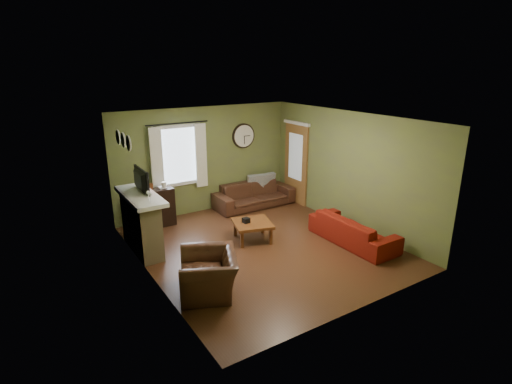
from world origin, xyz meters
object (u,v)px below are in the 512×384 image
sofa_brown (254,195)px  sofa_red (353,230)px  coffee_table (252,231)px  bookshelf (158,208)px  armchair (209,273)px

sofa_brown → sofa_red: bearing=-79.9°
coffee_table → bookshelf: bearing=127.8°
bookshelf → sofa_red: (3.10, -3.04, -0.15)m
bookshelf → sofa_red: 4.35m
bookshelf → armchair: (-0.26, -3.14, -0.11)m
coffee_table → sofa_red: bearing=-35.8°
sofa_red → armchair: size_ratio=1.91×
bookshelf → coffee_table: bearing=-52.2°
sofa_brown → coffee_table: sofa_brown is taller
sofa_red → coffee_table: 2.10m
bookshelf → sofa_brown: (2.57, -0.04, -0.13)m
bookshelf → sofa_brown: bearing=-0.8°
armchair → coffee_table: bearing=152.3°
sofa_brown → sofa_red: 3.05m
sofa_brown → sofa_red: sofa_brown is taller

